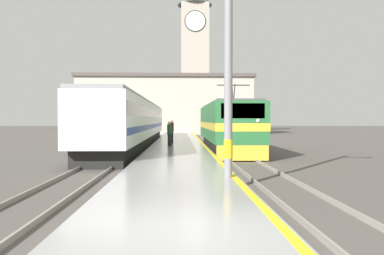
{
  "coord_description": "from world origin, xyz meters",
  "views": [
    {
      "loc": [
        0.09,
        -6.36,
        2.25
      ],
      "look_at": [
        1.12,
        25.0,
        1.6
      ],
      "focal_mm": 35.0,
      "sensor_mm": 36.0,
      "label": 1
    }
  ],
  "objects_px": {
    "second_waiting_passenger": "(172,130)",
    "clock_tower": "(195,52)",
    "person_on_platform": "(169,133)",
    "catenary_mast": "(230,48)",
    "passenger_train": "(136,122)",
    "locomotive_train": "(226,127)"
  },
  "relations": [
    {
      "from": "second_waiting_passenger",
      "to": "clock_tower",
      "type": "bearing_deg",
      "value": 84.87
    },
    {
      "from": "person_on_platform",
      "to": "catenary_mast",
      "type": "bearing_deg",
      "value": -80.61
    },
    {
      "from": "passenger_train",
      "to": "second_waiting_passenger",
      "type": "relative_size",
      "value": 17.41
    },
    {
      "from": "catenary_mast",
      "to": "locomotive_train",
      "type": "bearing_deg",
      "value": 83.3
    },
    {
      "from": "locomotive_train",
      "to": "person_on_platform",
      "type": "relative_size",
      "value": 8.15
    },
    {
      "from": "locomotive_train",
      "to": "passenger_train",
      "type": "distance_m",
      "value": 9.19
    },
    {
      "from": "locomotive_train",
      "to": "passenger_train",
      "type": "xyz_separation_m",
      "value": [
        -7.09,
        5.84,
        0.28
      ]
    },
    {
      "from": "locomotive_train",
      "to": "catenary_mast",
      "type": "height_order",
      "value": "catenary_mast"
    },
    {
      "from": "passenger_train",
      "to": "second_waiting_passenger",
      "type": "distance_m",
      "value": 4.29
    },
    {
      "from": "passenger_train",
      "to": "catenary_mast",
      "type": "xyz_separation_m",
      "value": [
        5.37,
        -20.52,
        2.48
      ]
    },
    {
      "from": "passenger_train",
      "to": "clock_tower",
      "type": "xyz_separation_m",
      "value": [
        6.42,
        33.72,
        12.23
      ]
    },
    {
      "from": "passenger_train",
      "to": "catenary_mast",
      "type": "relative_size",
      "value": 3.89
    },
    {
      "from": "passenger_train",
      "to": "clock_tower",
      "type": "height_order",
      "value": "clock_tower"
    },
    {
      "from": "locomotive_train",
      "to": "second_waiting_passenger",
      "type": "bearing_deg",
      "value": 143.15
    },
    {
      "from": "catenary_mast",
      "to": "person_on_platform",
      "type": "distance_m",
      "value": 14.51
    },
    {
      "from": "person_on_platform",
      "to": "clock_tower",
      "type": "height_order",
      "value": "clock_tower"
    },
    {
      "from": "locomotive_train",
      "to": "catenary_mast",
      "type": "xyz_separation_m",
      "value": [
        -1.72,
        -14.68,
        2.76
      ]
    },
    {
      "from": "passenger_train",
      "to": "catenary_mast",
      "type": "distance_m",
      "value": 21.35
    },
    {
      "from": "locomotive_train",
      "to": "clock_tower",
      "type": "xyz_separation_m",
      "value": [
        -0.68,
        39.56,
        12.51
      ]
    },
    {
      "from": "person_on_platform",
      "to": "clock_tower",
      "type": "distance_m",
      "value": 42.43
    },
    {
      "from": "clock_tower",
      "to": "catenary_mast",
      "type": "bearing_deg",
      "value": -91.1
    },
    {
      "from": "locomotive_train",
      "to": "person_on_platform",
      "type": "height_order",
      "value": "locomotive_train"
    }
  ]
}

